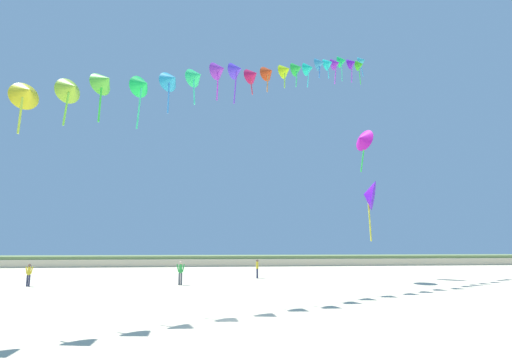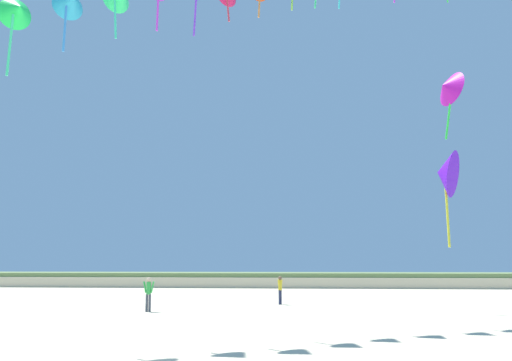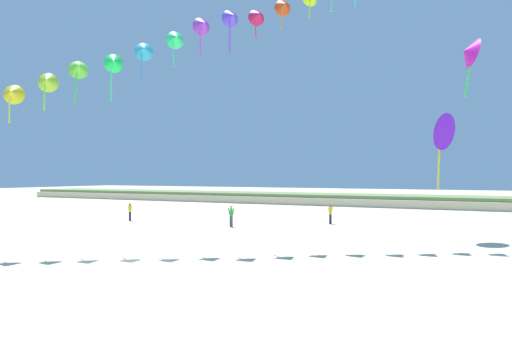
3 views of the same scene
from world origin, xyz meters
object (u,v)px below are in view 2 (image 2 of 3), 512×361
person_near_right (280,288)px  large_kite_low_lead (445,173)px  large_kite_mid_trail (447,87)px  person_near_left (149,292)px

person_near_right → large_kite_low_lead: 11.57m
person_near_right → large_kite_low_lead: bearing=-26.6°
large_kite_low_lead → large_kite_mid_trail: (1.60, 4.74, 6.16)m
large_kite_low_lead → large_kite_mid_trail: bearing=71.4°
person_near_right → large_kite_mid_trail: size_ratio=0.37×
person_near_right → large_kite_mid_trail: bearing=1.8°
large_kite_low_lead → person_near_left: bearing=-175.7°
person_near_right → large_kite_low_lead: large_kite_low_lead is taller
large_kite_mid_trail → large_kite_low_lead: bearing=-108.6°
person_near_left → large_kite_low_lead: (15.20, 1.14, 6.02)m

